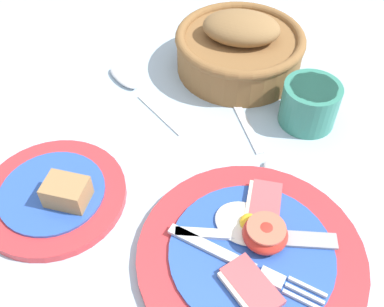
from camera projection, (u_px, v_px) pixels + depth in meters
name	position (u px, v px, depth m)	size (l,w,h in m)	color
ground_plane	(178.00, 236.00, 0.54)	(3.00, 3.00, 0.00)	#A3BCD1
breakfast_plate	(252.00, 252.00, 0.51)	(0.26, 0.26, 0.04)	red
bread_plate	(55.00, 195.00, 0.56)	(0.18, 0.18, 0.05)	red
sugar_cup	(310.00, 103.00, 0.64)	(0.08, 0.08, 0.06)	#337F6B
bread_basket	(239.00, 47.00, 0.72)	(0.21, 0.21, 0.10)	brown
teaspoon_by_saucer	(269.00, 165.00, 0.60)	(0.15, 0.15, 0.01)	silver
teaspoon_near_cup	(133.00, 86.00, 0.71)	(0.18, 0.10, 0.01)	silver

